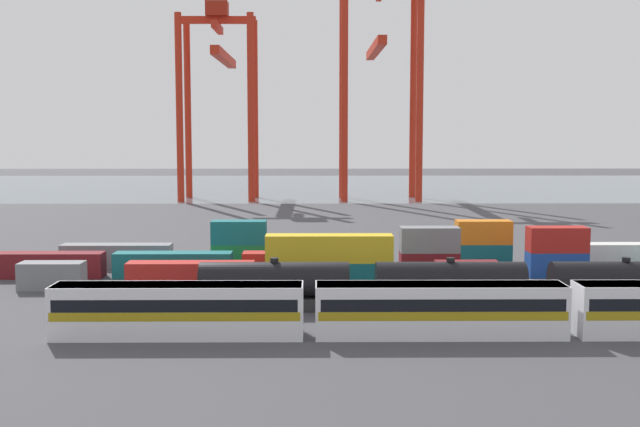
{
  "coord_description": "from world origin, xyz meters",
  "views": [
    {
      "loc": [
        -7.29,
        -79.57,
        14.8
      ],
      "look_at": [
        -6.31,
        24.54,
        4.11
      ],
      "focal_mm": 43.85,
      "sensor_mm": 36.0,
      "label": 1
    }
  ],
  "objects_px": {
    "shipping_container_17": "(361,255)",
    "gantry_crane_west": "(220,79)",
    "shipping_container_10": "(556,264)",
    "shipping_container_20": "(604,255)",
    "passenger_train": "(440,308)",
    "freight_tank_row": "(538,285)",
    "gantry_crane_central": "(379,64)"
  },
  "relations": [
    {
      "from": "passenger_train",
      "to": "shipping_container_10",
      "type": "relative_size",
      "value": 9.34
    },
    {
      "from": "shipping_container_20",
      "to": "shipping_container_10",
      "type": "bearing_deg",
      "value": -140.02
    },
    {
      "from": "passenger_train",
      "to": "shipping_container_20",
      "type": "relative_size",
      "value": 4.66
    },
    {
      "from": "shipping_container_17",
      "to": "gantry_crane_central",
      "type": "xyz_separation_m",
      "value": [
        9.63,
        92.53,
        29.15
      ]
    },
    {
      "from": "freight_tank_row",
      "to": "gantry_crane_central",
      "type": "height_order",
      "value": "gantry_crane_central"
    },
    {
      "from": "shipping_container_20",
      "to": "gantry_crane_west",
      "type": "xyz_separation_m",
      "value": [
        -53.57,
        92.84,
        25.71
      ]
    },
    {
      "from": "freight_tank_row",
      "to": "shipping_container_17",
      "type": "relative_size",
      "value": 9.44
    },
    {
      "from": "freight_tank_row",
      "to": "passenger_train",
      "type": "bearing_deg",
      "value": -137.56
    },
    {
      "from": "passenger_train",
      "to": "freight_tank_row",
      "type": "height_order",
      "value": "freight_tank_row"
    },
    {
      "from": "gantry_crane_central",
      "to": "shipping_container_20",
      "type": "bearing_deg",
      "value": -79.28
    },
    {
      "from": "freight_tank_row",
      "to": "shipping_container_20",
      "type": "bearing_deg",
      "value": 57.26
    },
    {
      "from": "passenger_train",
      "to": "gantry_crane_west",
      "type": "bearing_deg",
      "value": 103.87
    },
    {
      "from": "shipping_container_17",
      "to": "freight_tank_row",
      "type": "bearing_deg",
      "value": -57.08
    },
    {
      "from": "gantry_crane_west",
      "to": "gantry_crane_central",
      "type": "distance_m",
      "value": 36.22
    },
    {
      "from": "passenger_train",
      "to": "freight_tank_row",
      "type": "bearing_deg",
      "value": 42.44
    },
    {
      "from": "passenger_train",
      "to": "gantry_crane_west",
      "type": "distance_m",
      "value": 128.87
    },
    {
      "from": "shipping_container_17",
      "to": "shipping_container_10",
      "type": "bearing_deg",
      "value": -17.0
    },
    {
      "from": "passenger_train",
      "to": "gantry_crane_central",
      "type": "xyz_separation_m",
      "value": [
        5.74,
        122.45,
        28.3
      ]
    },
    {
      "from": "passenger_train",
      "to": "gantry_crane_central",
      "type": "bearing_deg",
      "value": 87.32
    },
    {
      "from": "freight_tank_row",
      "to": "shipping_container_10",
      "type": "distance_m",
      "value": 16.23
    },
    {
      "from": "passenger_train",
      "to": "shipping_container_17",
      "type": "bearing_deg",
      "value": 97.41
    },
    {
      "from": "shipping_container_20",
      "to": "gantry_crane_central",
      "type": "relative_size",
      "value": 0.24
    },
    {
      "from": "shipping_container_10",
      "to": "shipping_container_20",
      "type": "xyz_separation_m",
      "value": [
        7.25,
        6.08,
        0.0
      ]
    },
    {
      "from": "shipping_container_17",
      "to": "gantry_crane_west",
      "type": "bearing_deg",
      "value": 105.89
    },
    {
      "from": "gantry_crane_west",
      "to": "gantry_crane_central",
      "type": "xyz_separation_m",
      "value": [
        36.05,
        -0.31,
        3.44
      ]
    },
    {
      "from": "shipping_container_10",
      "to": "shipping_container_17",
      "type": "distance_m",
      "value": 20.8
    },
    {
      "from": "shipping_container_20",
      "to": "freight_tank_row",
      "type": "bearing_deg",
      "value": -122.74
    },
    {
      "from": "passenger_train",
      "to": "shipping_container_10",
      "type": "height_order",
      "value": "passenger_train"
    },
    {
      "from": "freight_tank_row",
      "to": "gantry_crane_west",
      "type": "distance_m",
      "value": 123.25
    },
    {
      "from": "passenger_train",
      "to": "gantry_crane_west",
      "type": "relative_size",
      "value": 1.29
    },
    {
      "from": "freight_tank_row",
      "to": "shipping_container_17",
      "type": "height_order",
      "value": "freight_tank_row"
    },
    {
      "from": "shipping_container_10",
      "to": "gantry_crane_central",
      "type": "bearing_deg",
      "value": 95.94
    }
  ]
}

